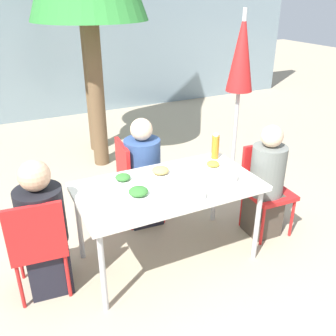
% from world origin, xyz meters
% --- Properties ---
extents(ground_plane, '(24.00, 24.00, 0.00)m').
position_xyz_m(ground_plane, '(0.00, 0.00, 0.00)').
color(ground_plane, tan).
extents(building_facade, '(10.00, 0.20, 3.00)m').
position_xyz_m(building_facade, '(0.00, 4.66, 1.50)').
color(building_facade, gray).
rests_on(building_facade, ground).
extents(dining_table, '(1.48, 0.80, 0.74)m').
position_xyz_m(dining_table, '(0.00, 0.00, 0.68)').
color(dining_table, silver).
rests_on(dining_table, ground).
extents(chair_left, '(0.44, 0.44, 0.86)m').
position_xyz_m(chair_left, '(-1.05, 0.02, 0.50)').
color(chair_left, red).
rests_on(chair_left, ground).
extents(person_left, '(0.35, 0.35, 1.11)m').
position_xyz_m(person_left, '(-0.99, 0.10, 0.52)').
color(person_left, black).
rests_on(person_left, ground).
extents(chair_right, '(0.42, 0.42, 0.86)m').
position_xyz_m(chair_right, '(1.05, 0.03, 0.50)').
color(chair_right, red).
rests_on(chair_right, ground).
extents(person_right, '(0.31, 0.31, 1.10)m').
position_xyz_m(person_right, '(0.99, -0.05, 0.52)').
color(person_right, '#473D33').
rests_on(person_right, ground).
extents(chair_far, '(0.43, 0.43, 0.86)m').
position_xyz_m(chair_far, '(-0.03, 0.70, 0.50)').
color(chair_far, red).
rests_on(chair_far, ground).
extents(person_far, '(0.35, 0.35, 1.10)m').
position_xyz_m(person_far, '(0.04, 0.65, 0.51)').
color(person_far, black).
rests_on(person_far, ground).
extents(closed_umbrella, '(0.36, 0.36, 2.00)m').
position_xyz_m(closed_umbrella, '(1.29, 0.89, 1.43)').
color(closed_umbrella, '#333333').
rests_on(closed_umbrella, ground).
extents(plate_0, '(0.23, 0.23, 0.06)m').
position_xyz_m(plate_0, '(-0.31, 0.21, 0.76)').
color(plate_0, white).
rests_on(plate_0, dining_table).
extents(plate_1, '(0.26, 0.26, 0.07)m').
position_xyz_m(plate_1, '(0.02, 0.19, 0.76)').
color(plate_1, white).
rests_on(plate_1, dining_table).
extents(plate_2, '(0.20, 0.20, 0.06)m').
position_xyz_m(plate_2, '(0.50, 0.12, 0.76)').
color(plate_2, white).
rests_on(plate_2, dining_table).
extents(plate_3, '(0.27, 0.27, 0.07)m').
position_xyz_m(plate_3, '(-0.29, -0.07, 0.76)').
color(plate_3, white).
rests_on(plate_3, dining_table).
extents(bottle, '(0.07, 0.07, 0.24)m').
position_xyz_m(bottle, '(0.63, 0.28, 0.85)').
color(bottle, '#B7751E').
rests_on(bottle, dining_table).
extents(drinking_cup, '(0.07, 0.07, 0.10)m').
position_xyz_m(drinking_cup, '(0.50, -0.19, 0.79)').
color(drinking_cup, white).
rests_on(drinking_cup, dining_table).
extents(salad_bowl, '(0.18, 0.18, 0.05)m').
position_xyz_m(salad_bowl, '(0.09, -0.27, 0.76)').
color(salad_bowl, white).
rests_on(salad_bowl, dining_table).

